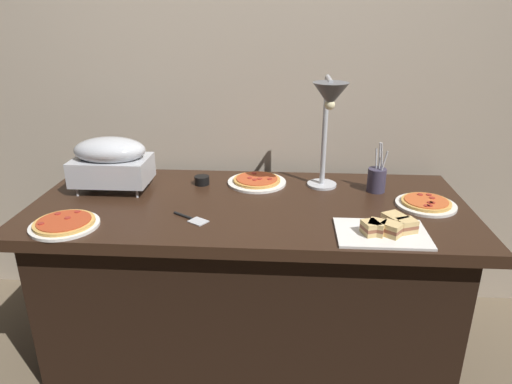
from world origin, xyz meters
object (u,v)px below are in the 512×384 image
at_px(pizza_plate_front, 426,203).
at_px(sandwich_platter, 386,229).
at_px(pizza_plate_raised_stand, 64,224).
at_px(heat_lamp, 329,107).
at_px(pizza_plate_center, 257,181).
at_px(sauce_cup_near, 202,180).
at_px(chafing_dish, 111,161).
at_px(utensil_holder, 377,179).
at_px(serving_spatula, 191,219).

distance_m(pizza_plate_front, sandwich_platter, 0.36).
height_order(pizza_plate_raised_stand, sandwich_platter, sandwich_platter).
distance_m(heat_lamp, pizza_plate_center, 0.53).
bearing_deg(sauce_cup_near, heat_lamp, -11.86).
height_order(chafing_dish, sauce_cup_near, chafing_dish).
bearing_deg(chafing_dish, sandwich_platter, -18.28).
distance_m(pizza_plate_front, pizza_plate_center, 0.78).
bearing_deg(sauce_cup_near, utensil_holder, -2.58).
height_order(pizza_plate_raised_stand, utensil_holder, utensil_holder).
xyz_separation_m(pizza_plate_front, serving_spatula, (-0.98, -0.20, -0.01)).
xyz_separation_m(sandwich_platter, sauce_cup_near, (-0.78, 0.49, 0.00)).
relative_size(utensil_holder, serving_spatula, 1.45).
xyz_separation_m(chafing_dish, pizza_plate_front, (1.41, -0.11, -0.13)).
height_order(chafing_dish, heat_lamp, heat_lamp).
xyz_separation_m(pizza_plate_front, utensil_holder, (-0.18, 0.16, 0.05)).
distance_m(chafing_dish, serving_spatula, 0.54).
bearing_deg(chafing_dish, sauce_cup_near, 13.52).
distance_m(pizza_plate_front, pizza_plate_raised_stand, 1.49).
distance_m(sandwich_platter, sauce_cup_near, 0.92).
relative_size(pizza_plate_front, sauce_cup_near, 3.56).
relative_size(chafing_dish, heat_lamp, 0.66).
distance_m(pizza_plate_center, sauce_cup_near, 0.27).
height_order(heat_lamp, utensil_holder, heat_lamp).
bearing_deg(pizza_plate_center, chafing_dish, -169.38).
height_order(pizza_plate_front, pizza_plate_raised_stand, same).
relative_size(pizza_plate_center, utensil_holder, 1.22).
distance_m(pizza_plate_raised_stand, sandwich_platter, 1.23).
distance_m(pizza_plate_front, sauce_cup_near, 1.03).
height_order(heat_lamp, pizza_plate_front, heat_lamp).
height_order(sauce_cup_near, utensil_holder, utensil_holder).
bearing_deg(serving_spatula, utensil_holder, 24.60).
bearing_deg(pizza_plate_center, pizza_plate_raised_stand, -143.36).
bearing_deg(pizza_plate_raised_stand, serving_spatula, 11.98).
height_order(sauce_cup_near, serving_spatula, sauce_cup_near).
height_order(pizza_plate_raised_stand, serving_spatula, pizza_plate_raised_stand).
distance_m(pizza_plate_center, pizza_plate_raised_stand, 0.89).
distance_m(pizza_plate_center, sandwich_platter, 0.73).
bearing_deg(heat_lamp, sauce_cup_near, 168.14).
bearing_deg(sauce_cup_near, chafing_dish, -166.48).
height_order(heat_lamp, sauce_cup_near, heat_lamp).
bearing_deg(chafing_dish, pizza_plate_front, -4.29).
height_order(chafing_dish, sandwich_platter, chafing_dish).
bearing_deg(pizza_plate_front, sauce_cup_near, 168.68).
height_order(sandwich_platter, serving_spatula, sandwich_platter).
xyz_separation_m(chafing_dish, heat_lamp, (0.98, -0.03, 0.26)).
height_order(pizza_plate_front, sandwich_platter, sandwich_platter).
relative_size(pizza_plate_center, serving_spatula, 1.77).
xyz_separation_m(heat_lamp, sandwich_platter, (0.20, -0.37, -0.39)).
bearing_deg(chafing_dish, serving_spatula, -35.76).
xyz_separation_m(pizza_plate_raised_stand, serving_spatula, (0.48, 0.10, -0.01)).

